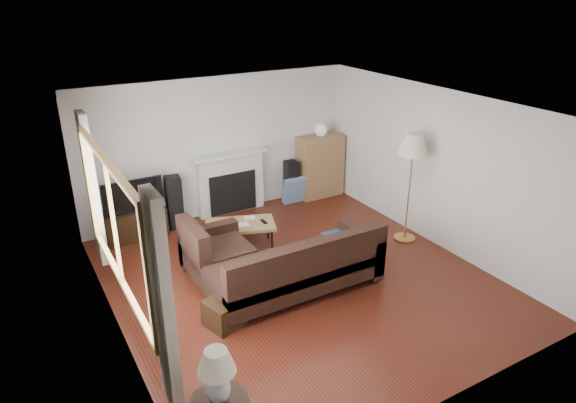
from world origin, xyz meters
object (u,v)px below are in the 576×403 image
bookshelf (320,166)px  coffee_table (241,235)px  sectional_sofa (296,264)px  floor_lamp (409,188)px  tv_stand (135,223)px

bookshelf → coffee_table: (-2.31, -1.22, -0.40)m
bookshelf → coffee_table: size_ratio=1.12×
sectional_sofa → floor_lamp: 2.45m
coffee_table → bookshelf: bearing=47.9°
tv_stand → bookshelf: size_ratio=0.81×
tv_stand → coffee_table: tv_stand is taller
bookshelf → floor_lamp: floor_lamp is taller
tv_stand → sectional_sofa: size_ratio=0.38×
tv_stand → sectional_sofa: 3.11m
bookshelf → floor_lamp: bearing=-85.8°
tv_stand → bookshelf: 3.69m
coffee_table → floor_lamp: (2.48, -1.11, 0.69)m
bookshelf → floor_lamp: 2.35m
sectional_sofa → bookshelf: bearing=51.4°
tv_stand → bookshelf: bookshelf is taller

